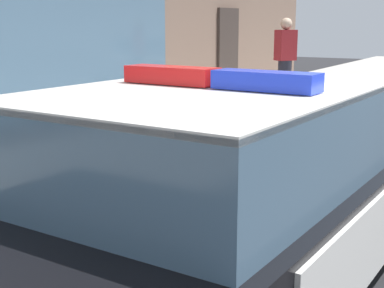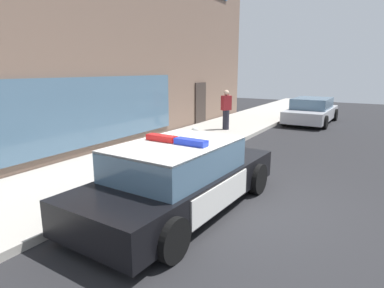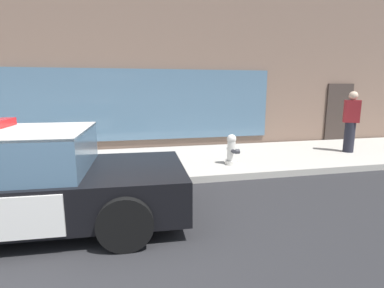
# 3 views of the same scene
# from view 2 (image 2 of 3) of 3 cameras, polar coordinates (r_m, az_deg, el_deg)

# --- Properties ---
(ground) EXTENTS (48.00, 48.00, 0.00)m
(ground) POSITION_cam_2_polar(r_m,az_deg,el_deg) (7.01, 10.01, -10.18)
(ground) COLOR #262628
(sidewalk) EXTENTS (48.00, 3.26, 0.15)m
(sidewalk) POSITION_cam_2_polar(r_m,az_deg,el_deg) (9.04, -14.20, -4.57)
(sidewalk) COLOR #B2ADA3
(sidewalk) RESTS_ON ground
(police_cruiser) EXTENTS (4.92, 2.26, 1.49)m
(police_cruiser) POSITION_cam_2_polar(r_m,az_deg,el_deg) (6.41, -2.03, -5.73)
(police_cruiser) COLOR black
(police_cruiser) RESTS_ON ground
(fire_hydrant) EXTENTS (0.34, 0.39, 0.73)m
(fire_hydrant) POSITION_cam_2_polar(r_m,az_deg,el_deg) (10.83, 0.49, 1.04)
(fire_hydrant) COLOR silver
(fire_hydrant) RESTS_ON sidewalk
(car_down_street) EXTENTS (4.64, 2.15, 1.29)m
(car_down_street) POSITION_cam_2_polar(r_m,az_deg,el_deg) (18.03, 20.08, 5.45)
(car_down_street) COLOR #B7B7BC
(car_down_street) RESTS_ON ground
(pedestrian_on_sidewalk) EXTENTS (0.48, 0.44, 1.71)m
(pedestrian_on_sidewalk) POSITION_cam_2_polar(r_m,az_deg,el_deg) (14.32, 5.96, 5.95)
(pedestrian_on_sidewalk) COLOR #23232D
(pedestrian_on_sidewalk) RESTS_ON sidewalk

